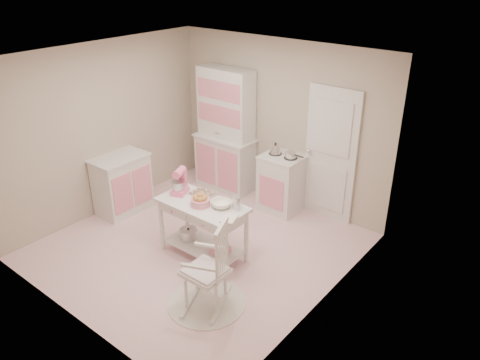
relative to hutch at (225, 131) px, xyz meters
The scene contains 14 objects.
room_shell 1.99m from the hutch, 61.12° to the right, with size 3.84×3.84×2.62m.
door 1.88m from the hutch, ahead, with size 0.82×0.05×2.04m, color silver.
hutch is the anchor object (origin of this frame).
stove 1.33m from the hutch, ahead, with size 0.62×0.57×0.92m, color silver.
base_cabinet 1.88m from the hutch, 113.56° to the right, with size 0.54×0.84×0.92m, color silver.
lace_rug 3.22m from the hutch, 53.91° to the right, with size 0.92×0.92×0.01m, color white.
rocking_chair 3.09m from the hutch, 53.91° to the right, with size 0.48×0.72×1.10m, color silver.
work_table 2.18m from the hutch, 57.80° to the right, with size 1.20×0.60×0.80m, color silver.
stand_mixer 1.88m from the hutch, 68.40° to the right, with size 0.20×0.28×0.34m, color pink.
cookie_tray 1.87m from the hutch, 58.76° to the right, with size 0.34×0.24×0.02m, color silver.
bread_basket 2.15m from the hutch, 58.06° to the right, with size 0.25×0.25×0.09m, color pink.
mixing_bowl 2.18m from the hutch, 50.85° to the right, with size 0.26×0.26×0.08m, color white.
metal_pitcher 2.24m from the hutch, 45.96° to the right, with size 0.10×0.10×0.17m, color silver.
recipe_book 2.46m from the hutch, 50.36° to the right, with size 0.17×0.23×0.02m, color white.
Camera 1 is at (3.87, -3.91, 3.69)m, focal length 35.00 mm.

